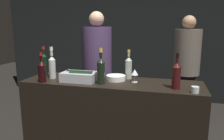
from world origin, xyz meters
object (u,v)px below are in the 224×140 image
Objects in this scene: wine_glass at (135,73)px; white_wine_bottle at (52,65)px; candle_votive at (195,90)px; ice_bin_with_bottles at (79,76)px; red_wine_bottle_burgundy at (44,64)px; champagne_bottle at (101,70)px; red_wine_bottle_black_foil at (176,75)px; rose_wine_bottle at (129,67)px; bowl_white at (116,78)px; person_in_hoodie at (97,67)px; person_blond_tee at (186,64)px; red_wine_bottle_tall at (42,70)px.

white_wine_bottle is at bearing -175.96° from wine_glass.
ice_bin_with_bottles is at bearing 173.89° from candle_votive.
red_wine_bottle_burgundy is 0.95× the size of champagne_bottle.
wine_glass is at bearing 10.44° from ice_bin_with_bottles.
red_wine_bottle_black_foil is at bearing -18.67° from wine_glass.
candle_votive is 0.22m from red_wine_bottle_black_foil.
rose_wine_bottle is at bearing 14.12° from white_wine_bottle.
red_wine_bottle_black_foil is 0.92× the size of champagne_bottle.
bowl_white is 0.84m from candle_votive.
candle_votive is at bearing -6.27° from white_wine_bottle.
person_in_hoodie reaches higher than white_wine_bottle.
rose_wine_bottle is 0.19× the size of person_blond_tee.
rose_wine_bottle is 0.19× the size of person_in_hoodie.
ice_bin_with_bottles is 1.17m from candle_votive.
person_in_hoodie is at bearing 123.26° from bowl_white.
white_wine_bottle is (-1.51, 0.17, 0.12)m from candle_votive.
rose_wine_bottle is at bearing 27.31° from ice_bin_with_bottles.
red_wine_bottle_tall is (-1.53, -0.01, 0.10)m from candle_votive.
red_wine_bottle_black_foil is (-0.16, 0.09, 0.11)m from candle_votive.
white_wine_bottle reaches higher than red_wine_bottle_tall.
person_blond_tee is at bearing 89.04° from candle_votive.
red_wine_bottle_burgundy is at bearing 166.12° from ice_bin_with_bottles.
bowl_white is 0.60× the size of red_wine_bottle_burgundy.
candle_votive is at bearing -29.12° from rose_wine_bottle.
red_wine_bottle_tall is (-0.02, -0.18, -0.02)m from white_wine_bottle.
rose_wine_bottle is 0.88× the size of champagne_bottle.
rose_wine_bottle is at bearing 122.96° from wine_glass.
rose_wine_bottle is 1.48m from person_blond_tee.
candle_votive is (1.16, -0.12, -0.03)m from ice_bin_with_bottles.
wine_glass is 0.98m from red_wine_bottle_tall.
red_wine_bottle_black_foil is 1.37m from red_wine_bottle_tall.
person_blond_tee reaches higher than champagne_bottle.
rose_wine_bottle is 0.82m from person_in_hoodie.
wine_glass is 0.41× the size of red_wine_bottle_black_foil.
candle_votive is 0.04× the size of person_blond_tee.
champagne_bottle is at bearing -32.91° from person_blond_tee.
wine_glass is at bearing 158.28° from candle_votive.
ice_bin_with_bottles is 0.99× the size of champagne_bottle.
white_wine_bottle is (-0.72, -0.10, 0.12)m from bowl_white.
red_wine_bottle_black_foil is at bearing 151.13° from candle_votive.
person_in_hoodie is (-0.57, 0.58, -0.14)m from rose_wine_bottle.
ice_bin_with_bottles is at bearing -6.80° from white_wine_bottle.
white_wine_bottle is 2.15m from person_blond_tee.
ice_bin_with_bottles is 0.52m from red_wine_bottle_burgundy.
ice_bin_with_bottles is 1.02× the size of white_wine_bottle.
red_wine_bottle_burgundy reaches higher than rose_wine_bottle.
ice_bin_with_bottles is 0.40m from red_wine_bottle_tall.
white_wine_bottle is (-0.93, -0.07, 0.05)m from wine_glass.
red_wine_bottle_tall reaches higher than ice_bin_with_bottles.
red_wine_bottle_burgundy reaches higher than red_wine_bottle_tall.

